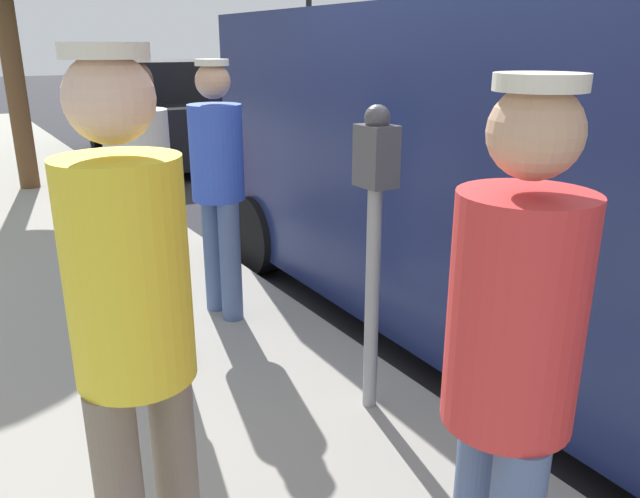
# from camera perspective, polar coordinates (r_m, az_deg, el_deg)

# --- Properties ---
(ground_plane) EXTENTS (80.00, 80.00, 0.00)m
(ground_plane) POSITION_cam_1_polar(r_m,az_deg,el_deg) (4.37, 17.06, -8.59)
(ground_plane) COLOR #2D2D33
(parking_meter_near) EXTENTS (0.14, 0.18, 1.52)m
(parking_meter_near) POSITION_cam_1_polar(r_m,az_deg,el_deg) (2.90, 5.05, 3.45)
(parking_meter_near) COLOR gray
(parking_meter_near) RESTS_ON sidewalk_slab
(pedestrian_in_red) EXTENTS (0.34, 0.34, 1.71)m
(pedestrian_in_red) POSITION_cam_1_polar(r_m,az_deg,el_deg) (1.71, 17.06, -10.14)
(pedestrian_in_red) COLOR #4C608C
(pedestrian_in_red) RESTS_ON sidewalk_slab
(pedestrian_in_gray) EXTENTS (0.34, 0.34, 1.72)m
(pedestrian_in_gray) POSITION_cam_1_polar(r_m,az_deg,el_deg) (3.48, -16.08, 4.66)
(pedestrian_in_gray) COLOR #4C608C
(pedestrian_in_gray) RESTS_ON sidewalk_slab
(pedestrian_in_blue) EXTENTS (0.34, 0.36, 1.68)m
(pedestrian_in_blue) POSITION_cam_1_polar(r_m,az_deg,el_deg) (4.07, -9.38, 6.67)
(pedestrian_in_blue) COLOR #4C608C
(pedestrian_in_blue) RESTS_ON sidewalk_slab
(pedestrian_in_yellow) EXTENTS (0.34, 0.34, 1.78)m
(pedestrian_in_yellow) POSITION_cam_1_polar(r_m,az_deg,el_deg) (1.84, -16.84, -6.41)
(pedestrian_in_yellow) COLOR #726656
(pedestrian_in_yellow) RESTS_ON sidewalk_slab
(parked_van) EXTENTS (2.18, 5.23, 2.15)m
(parked_van) POSITION_cam_1_polar(r_m,az_deg,el_deg) (4.20, 18.58, 6.88)
(parked_van) COLOR navy
(parked_van) RESTS_ON ground
(parked_sedan_behind) EXTENTS (2.11, 4.47, 1.65)m
(parked_sedan_behind) POSITION_cam_1_polar(r_m,az_deg,el_deg) (11.16, -14.03, 11.85)
(parked_sedan_behind) COLOR black
(parked_sedan_behind) RESTS_ON ground
(fire_hydrant) EXTENTS (0.24, 0.24, 0.86)m
(fire_hydrant) POSITION_cam_1_polar(r_m,az_deg,el_deg) (6.83, -17.85, 6.08)
(fire_hydrant) COLOR red
(fire_hydrant) RESTS_ON sidewalk_slab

